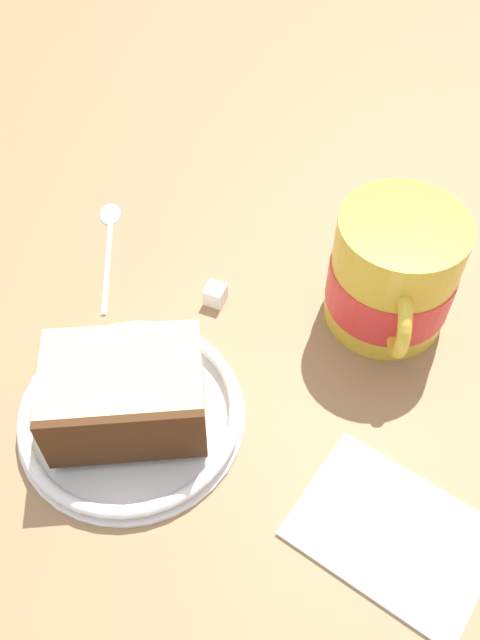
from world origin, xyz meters
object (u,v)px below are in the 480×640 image
Objects in this scene: cake_slice at (126,395)px; tea_mug at (393,275)px; teaspoon at (109,230)px; sugar_cube at (215,294)px; small_plate at (131,413)px; folded_napkin at (397,529)px.

cake_slice is 1.19× the size of tea_mug.
tea_mug is at bearing -57.97° from teaspoon.
teaspoon is at bearing 104.51° from sugar_cube.
small_plate is 3.02cm from cake_slice.
cake_slice is 22.75cm from tea_mug.
tea_mug reaches higher than cake_slice.
folded_napkin is at bearing -87.53° from teaspoon.
cake_slice reaches higher than sugar_cube.
cake_slice is at bearing -114.62° from teaspoon.
sugar_cube is at bearing -75.49° from teaspoon.
small_plate is at bearing 58.57° from cake_slice.
small_plate is at bearing 118.94° from folded_napkin.
folded_napkin is 7.65× the size of sugar_cube.
cake_slice is 13.58cm from sugar_cube.
small_plate is 1.25× the size of cake_slice.
cake_slice is at bearing -121.43° from small_plate.
small_plate reaches higher than folded_napkin.
small_plate is 23.00cm from tea_mug.
cake_slice is at bearing 170.96° from tea_mug.
teaspoon is (-13.90, 22.22, -4.62)cm from tea_mug.
tea_mug is 14.87cm from sugar_cube.
sugar_cube is at bearing 26.21° from small_plate.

